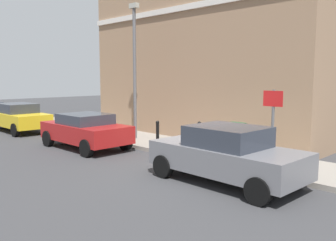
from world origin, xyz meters
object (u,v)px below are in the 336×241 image
car_red (85,130)px  bollard_far_kerb (158,134)px  car_yellow (18,117)px  lamppost (135,65)px  utility_cabinet (236,141)px  car_grey (226,154)px  bollard_near_cabinet (199,134)px  street_sign (273,118)px

car_red → bollard_far_kerb: 2.97m
car_yellow → bollard_far_kerb: (1.56, -8.95, -0.05)m
bollard_far_kerb → lamppost: lamppost is taller
utility_cabinet → lamppost: bearing=89.9°
car_grey → bollard_near_cabinet: size_ratio=4.02×
street_sign → car_red: bearing=102.6°
car_red → car_yellow: size_ratio=0.88×
bollard_near_cabinet → bollard_far_kerb: size_ratio=1.00×
bollard_near_cabinet → utility_cabinet: bearing=-93.4°
car_red → utility_cabinet: car_red is taller
utility_cabinet → street_sign: street_sign is taller
car_grey → street_sign: size_ratio=1.82×
bollard_far_kerb → car_yellow: bearing=99.9°
car_grey → lamppost: (2.26, 6.47, 2.52)m
bollard_far_kerb → street_sign: size_ratio=0.45×
car_grey → car_red: 6.70m
car_red → bollard_near_cabinet: (2.44, -3.79, -0.03)m
bollard_near_cabinet → bollard_far_kerb: 1.55m
car_red → bollard_far_kerb: car_red is taller
lamppost → bollard_near_cabinet: bearing=-88.6°
car_yellow → bollard_far_kerb: size_ratio=4.29×
car_red → street_sign: street_sign is taller
car_grey → lamppost: 7.30m
street_sign → bollard_far_kerb: bearing=91.3°
utility_cabinet → bollard_near_cabinet: utility_cabinet is taller
car_red → bollard_near_cabinet: 4.51m
utility_cabinet → bollard_far_kerb: utility_cabinet is taller
utility_cabinet → bollard_far_kerb: (-0.84, 2.90, 0.02)m
car_yellow → car_grey: bearing=-179.0°
car_red → utility_cabinet: 5.94m
car_yellow → utility_cabinet: size_ratio=3.88×
bollard_far_kerb → lamppost: 3.59m
utility_cabinet → lamppost: (0.01, 5.23, 2.62)m
car_red → car_yellow: bearing=0.1°
street_sign → lamppost: size_ratio=0.40×
car_grey → bollard_near_cabinet: bearing=-37.8°
car_yellow → bollard_far_kerb: bearing=-169.8°
bollard_near_cabinet → bollard_far_kerb: (-0.94, 1.23, 0.00)m
car_yellow → bollard_near_cabinet: car_yellow is taller
car_grey → utility_cabinet: size_ratio=3.63×
utility_cabinet → street_sign: 2.11m
car_yellow → bollard_near_cabinet: (2.50, -10.18, -0.05)m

